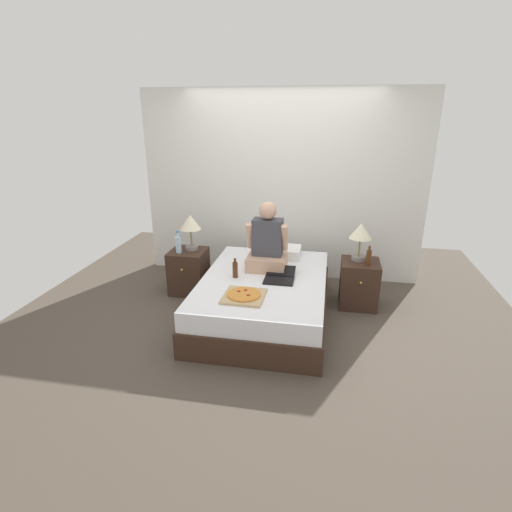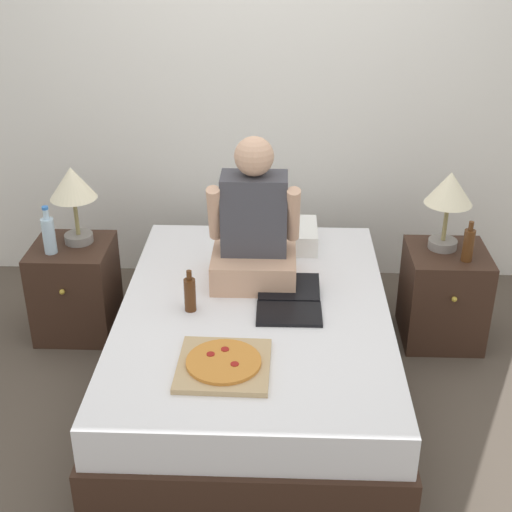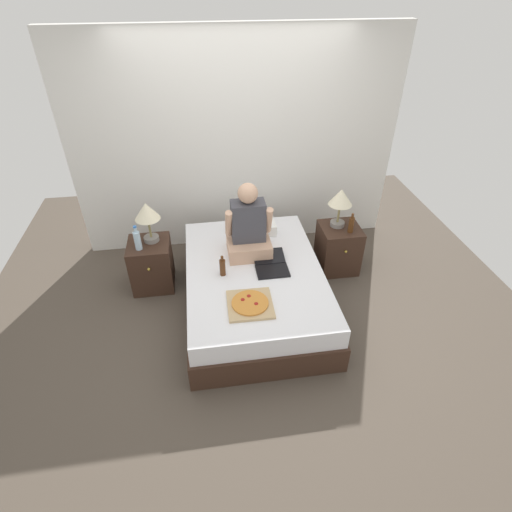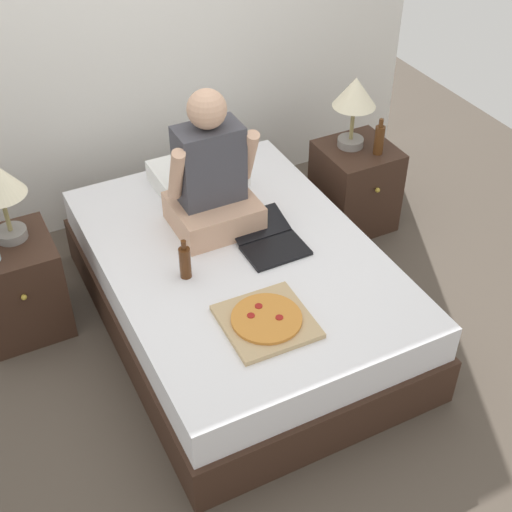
{
  "view_description": "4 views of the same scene",
  "coord_description": "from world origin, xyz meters",
  "px_view_note": "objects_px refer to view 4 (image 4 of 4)",
  "views": [
    {
      "loc": [
        0.66,
        -3.99,
        2.22
      ],
      "look_at": [
        -0.07,
        -0.11,
        0.78
      ],
      "focal_mm": 28.0,
      "sensor_mm": 36.0,
      "label": 1
    },
    {
      "loc": [
        0.12,
        -3.06,
        2.32
      ],
      "look_at": [
        0.01,
        -0.04,
        0.79
      ],
      "focal_mm": 50.0,
      "sensor_mm": 36.0,
      "label": 2
    },
    {
      "loc": [
        -0.45,
        -3.12,
        2.92
      ],
      "look_at": [
        -0.01,
        -0.19,
        0.78
      ],
      "focal_mm": 28.0,
      "sensor_mm": 36.0,
      "label": 3
    },
    {
      "loc": [
        -1.21,
        -2.6,
        2.79
      ],
      "look_at": [
        -0.03,
        -0.25,
        0.66
      ],
      "focal_mm": 50.0,
      "sensor_mm": 36.0,
      "label": 4
    }
  ],
  "objects_px": {
    "lamp_on_right_nightstand": "(355,97)",
    "laptop": "(270,241)",
    "beer_bottle": "(379,139)",
    "bed": "(240,288)",
    "nightstand_left": "(18,286)",
    "pizza_box": "(267,321)",
    "person_seated": "(211,179)",
    "beer_bottle_on_bed": "(185,262)",
    "nightstand_right": "(355,186)"
  },
  "relations": [
    {
      "from": "lamp_on_right_nightstand",
      "to": "laptop",
      "type": "distance_m",
      "value": 1.1
    },
    {
      "from": "beer_bottle",
      "to": "bed",
      "type": "bearing_deg",
      "value": -160.12
    },
    {
      "from": "lamp_on_right_nightstand",
      "to": "beer_bottle",
      "type": "height_order",
      "value": "lamp_on_right_nightstand"
    },
    {
      "from": "nightstand_left",
      "to": "pizza_box",
      "type": "distance_m",
      "value": 1.42
    },
    {
      "from": "bed",
      "to": "nightstand_left",
      "type": "distance_m",
      "value": 1.18
    },
    {
      "from": "bed",
      "to": "person_seated",
      "type": "relative_size",
      "value": 2.54
    },
    {
      "from": "lamp_on_right_nightstand",
      "to": "pizza_box",
      "type": "relative_size",
      "value": 1.1
    },
    {
      "from": "laptop",
      "to": "bed",
      "type": "bearing_deg",
      "value": 176.02
    },
    {
      "from": "beer_bottle",
      "to": "beer_bottle_on_bed",
      "type": "bearing_deg",
      "value": -162.41
    },
    {
      "from": "bed",
      "to": "pizza_box",
      "type": "bearing_deg",
      "value": -102.07
    },
    {
      "from": "lamp_on_right_nightstand",
      "to": "pizza_box",
      "type": "distance_m",
      "value": 1.62
    },
    {
      "from": "lamp_on_right_nightstand",
      "to": "nightstand_right",
      "type": "bearing_deg",
      "value": -59.07
    },
    {
      "from": "bed",
      "to": "laptop",
      "type": "xyz_separation_m",
      "value": [
        0.17,
        -0.01,
        0.27
      ]
    },
    {
      "from": "nightstand_left",
      "to": "beer_bottle_on_bed",
      "type": "xyz_separation_m",
      "value": [
        0.75,
        -0.56,
        0.3
      ]
    },
    {
      "from": "bed",
      "to": "beer_bottle",
      "type": "xyz_separation_m",
      "value": [
        1.13,
        0.41,
        0.41
      ]
    },
    {
      "from": "nightstand_left",
      "to": "laptop",
      "type": "height_order",
      "value": "laptop"
    },
    {
      "from": "nightstand_right",
      "to": "pizza_box",
      "type": "xyz_separation_m",
      "value": [
        -1.18,
        -1.04,
        0.23
      ]
    },
    {
      "from": "nightstand_right",
      "to": "laptop",
      "type": "height_order",
      "value": "laptop"
    },
    {
      "from": "nightstand_left",
      "to": "bed",
      "type": "bearing_deg",
      "value": -25.62
    },
    {
      "from": "laptop",
      "to": "pizza_box",
      "type": "relative_size",
      "value": 1.02
    },
    {
      "from": "nightstand_left",
      "to": "beer_bottle",
      "type": "distance_m",
      "value": 2.23
    },
    {
      "from": "beer_bottle",
      "to": "pizza_box",
      "type": "distance_m",
      "value": 1.56
    },
    {
      "from": "pizza_box",
      "to": "beer_bottle",
      "type": "bearing_deg",
      "value": 36.92
    },
    {
      "from": "beer_bottle",
      "to": "laptop",
      "type": "relative_size",
      "value": 0.55
    },
    {
      "from": "bed",
      "to": "laptop",
      "type": "bearing_deg",
      "value": -3.98
    },
    {
      "from": "pizza_box",
      "to": "beer_bottle_on_bed",
      "type": "distance_m",
      "value": 0.52
    },
    {
      "from": "person_seated",
      "to": "pizza_box",
      "type": "height_order",
      "value": "person_seated"
    },
    {
      "from": "person_seated",
      "to": "laptop",
      "type": "distance_m",
      "value": 0.45
    },
    {
      "from": "person_seated",
      "to": "pizza_box",
      "type": "xyz_separation_m",
      "value": [
        -0.1,
        -0.82,
        -0.27
      ]
    },
    {
      "from": "nightstand_right",
      "to": "lamp_on_right_nightstand",
      "type": "height_order",
      "value": "lamp_on_right_nightstand"
    },
    {
      "from": "beer_bottle_on_bed",
      "to": "beer_bottle",
      "type": "bearing_deg",
      "value": 17.59
    },
    {
      "from": "nightstand_left",
      "to": "nightstand_right",
      "type": "height_order",
      "value": "same"
    },
    {
      "from": "lamp_on_right_nightstand",
      "to": "beer_bottle_on_bed",
      "type": "height_order",
      "value": "lamp_on_right_nightstand"
    },
    {
      "from": "bed",
      "to": "person_seated",
      "type": "distance_m",
      "value": 0.61
    },
    {
      "from": "person_seated",
      "to": "beer_bottle",
      "type": "bearing_deg",
      "value": 5.83
    },
    {
      "from": "bed",
      "to": "pizza_box",
      "type": "height_order",
      "value": "pizza_box"
    },
    {
      "from": "lamp_on_right_nightstand",
      "to": "laptop",
      "type": "height_order",
      "value": "lamp_on_right_nightstand"
    },
    {
      "from": "bed",
      "to": "nightstand_left",
      "type": "xyz_separation_m",
      "value": [
        -1.06,
        0.51,
        0.04
      ]
    },
    {
      "from": "bed",
      "to": "person_seated",
      "type": "height_order",
      "value": "person_seated"
    },
    {
      "from": "nightstand_right",
      "to": "beer_bottle_on_bed",
      "type": "relative_size",
      "value": 2.53
    },
    {
      "from": "nightstand_left",
      "to": "beer_bottle",
      "type": "height_order",
      "value": "beer_bottle"
    },
    {
      "from": "nightstand_left",
      "to": "person_seated",
      "type": "xyz_separation_m",
      "value": [
        1.05,
        -0.22,
        0.5
      ]
    },
    {
      "from": "bed",
      "to": "pizza_box",
      "type": "xyz_separation_m",
      "value": [
        -0.11,
        -0.53,
        0.27
      ]
    },
    {
      "from": "beer_bottle_on_bed",
      "to": "bed",
      "type": "bearing_deg",
      "value": 8.87
    },
    {
      "from": "pizza_box",
      "to": "beer_bottle_on_bed",
      "type": "relative_size",
      "value": 1.86
    },
    {
      "from": "nightstand_left",
      "to": "laptop",
      "type": "distance_m",
      "value": 1.36
    },
    {
      "from": "lamp_on_right_nightstand",
      "to": "beer_bottle",
      "type": "xyz_separation_m",
      "value": [
        0.1,
        -0.15,
        -0.23
      ]
    },
    {
      "from": "nightstand_right",
      "to": "laptop",
      "type": "distance_m",
      "value": 1.06
    },
    {
      "from": "person_seated",
      "to": "pizza_box",
      "type": "relative_size",
      "value": 1.91
    },
    {
      "from": "nightstand_left",
      "to": "beer_bottle_on_bed",
      "type": "bearing_deg",
      "value": -36.73
    }
  ]
}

